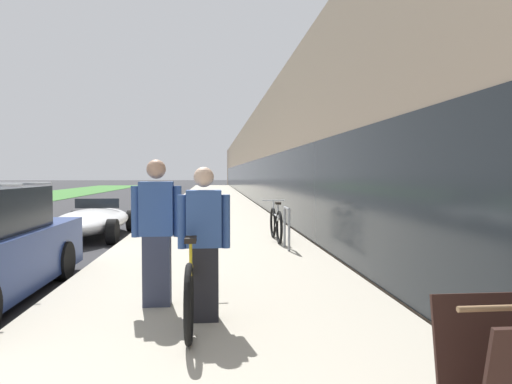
% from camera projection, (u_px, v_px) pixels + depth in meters
% --- Properties ---
extents(sidewalk_slab, '(4.24, 70.00, 0.14)m').
position_uv_depth(sidewalk_slab, '(213.00, 204.00, 24.01)').
color(sidewalk_slab, '#B2AA99').
rests_on(sidewalk_slab, ground).
extents(storefront_facade, '(10.01, 70.00, 4.97)m').
position_uv_depth(storefront_facade, '(313.00, 162.00, 32.56)').
color(storefront_facade, gray).
rests_on(storefront_facade, ground).
extents(lawn_strip, '(5.80, 70.00, 0.03)m').
position_uv_depth(lawn_strip, '(3.00, 201.00, 26.81)').
color(lawn_strip, '#3D7533').
rests_on(lawn_strip, ground).
extents(tandem_bicycle, '(0.52, 2.80, 0.91)m').
position_uv_depth(tandem_bicycle, '(194.00, 275.00, 5.06)').
color(tandem_bicycle, black).
rests_on(tandem_bicycle, sidewalk_slab).
extents(person_rider, '(0.54, 0.21, 1.59)m').
position_uv_depth(person_rider, '(204.00, 244.00, 4.70)').
color(person_rider, black).
rests_on(person_rider, sidewalk_slab).
extents(person_bystander, '(0.57, 0.22, 1.68)m').
position_uv_depth(person_bystander, '(157.00, 232.00, 5.24)').
color(person_bystander, '#33384C').
rests_on(person_bystander, sidewalk_slab).
extents(bike_rack_hoop, '(0.05, 0.60, 0.84)m').
position_uv_depth(bike_rack_hoop, '(287.00, 223.00, 9.16)').
color(bike_rack_hoop, gray).
rests_on(bike_rack_hoop, sidewalk_slab).
extents(cruiser_bike_nearest, '(0.52, 1.71, 0.90)m').
position_uv_depth(cruiser_bike_nearest, '(276.00, 224.00, 10.30)').
color(cruiser_bike_nearest, black).
rests_on(cruiser_bike_nearest, sidewalk_slab).
extents(vintage_roadster_curbside, '(1.77, 4.34, 0.98)m').
position_uv_depth(vintage_roadster_curbside, '(92.00, 221.00, 11.79)').
color(vintage_roadster_curbside, white).
rests_on(vintage_roadster_curbside, ground).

